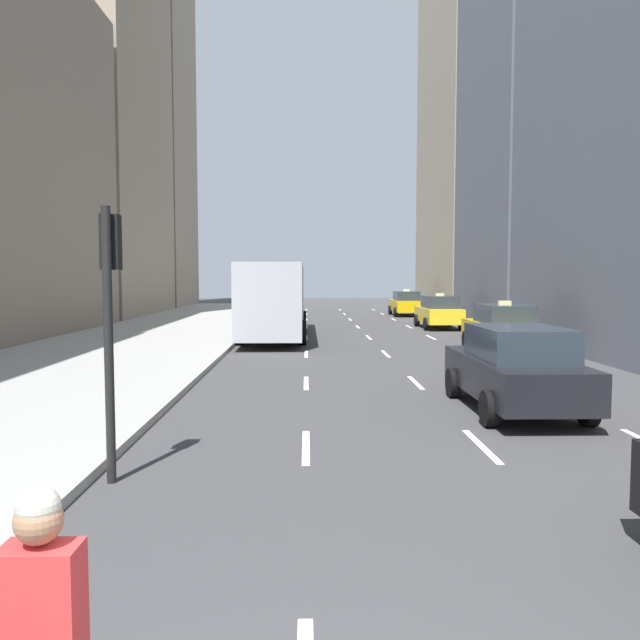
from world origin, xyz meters
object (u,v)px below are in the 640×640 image
taxi_lead (502,328)px  city_bus (275,298)px  sedan_black_near (515,368)px  taxi_third (406,303)px  traffic_light_pole (110,299)px  taxi_second (439,312)px

taxi_lead → city_bus: 10.35m
sedan_black_near → city_bus: size_ratio=0.38×
taxi_lead → sedan_black_near: size_ratio=0.99×
taxi_third → traffic_light_pole: (-9.55, -35.47, 1.53)m
taxi_lead → taxi_second: (0.00, 10.71, 0.00)m
traffic_light_pole → taxi_lead: bearing=55.4°
taxi_second → sedan_black_near: (-2.80, -20.40, -0.01)m
taxi_third → city_bus: 17.79m
sedan_black_near → traffic_light_pole: traffic_light_pole is taller
city_bus → traffic_light_pole: bearing=-93.3°
sedan_black_near → traffic_light_pole: 8.07m
taxi_lead → traffic_light_pole: 16.89m
city_bus → traffic_light_pole: 19.86m
taxi_second → city_bus: (-8.41, -4.74, 0.91)m
sedan_black_near → city_bus: 16.66m
taxi_third → sedan_black_near: 31.44m
sedan_black_near → city_bus: (-5.61, 15.66, 0.91)m
taxi_third → traffic_light_pole: bearing=-105.1°
taxi_lead → taxi_third: size_ratio=1.00×
sedan_black_near → traffic_light_pole: bearing=-148.4°
taxi_lead → taxi_second: 10.71m
taxi_second → taxi_third: (0.00, 10.91, 0.00)m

